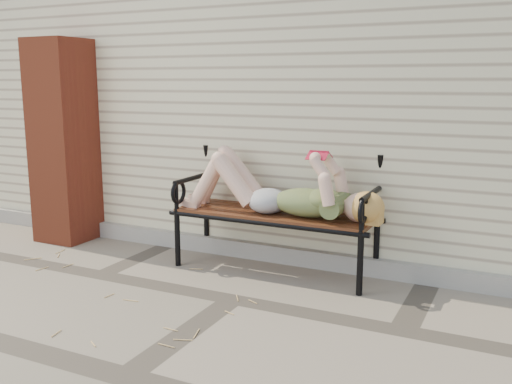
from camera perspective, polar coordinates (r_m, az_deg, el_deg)
The scene contains 7 objects.
ground at distance 4.31m, azimuth -2.34°, elevation -10.68°, with size 80.00×80.00×0.00m, color gray.
house_wall at distance 6.79m, azimuth 9.73°, elevation 10.09°, with size 8.00×4.00×3.00m, color beige.
foundation_strip at distance 5.11m, azimuth 2.80°, elevation -6.26°, with size 8.00×0.10×0.15m, color #A6A396.
brick_pillar at distance 6.02m, azimuth -18.67°, elevation 4.80°, with size 0.50×0.50×2.00m, color maroon.
garden_bench at distance 4.86m, azimuth 2.42°, elevation 0.09°, with size 1.85×0.74×1.20m.
reading_woman at distance 4.71m, azimuth 1.89°, elevation 0.25°, with size 1.74×0.40×0.55m.
straw_scatter at distance 4.56m, azimuth -15.88°, elevation -9.77°, with size 2.89×1.72×0.01m.
Camera 1 is at (1.89, -3.53, 1.59)m, focal length 40.00 mm.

